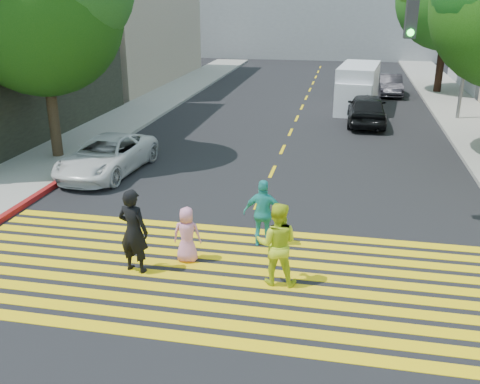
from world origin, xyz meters
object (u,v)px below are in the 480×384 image
(pedestrian_man, at_px, (133,231))
(tree_left, at_px, (42,3))
(dark_car_parked, at_px, (390,85))
(dark_car_near, at_px, (367,109))
(pedestrian_extra, at_px, (264,213))
(silver_car, at_px, (356,79))
(white_sedan, at_px, (107,156))
(pedestrian_child, at_px, (187,235))
(pedestrian_woman, at_px, (277,244))
(white_van, at_px, (357,89))

(pedestrian_man, bearing_deg, tree_left, -39.78)
(dark_car_parked, bearing_deg, dark_car_near, -102.16)
(pedestrian_extra, bearing_deg, silver_car, -96.63)
(white_sedan, relative_size, dark_car_parked, 1.19)
(white_sedan, bearing_deg, tree_left, 157.33)
(pedestrian_child, height_order, white_sedan, pedestrian_child)
(pedestrian_extra, bearing_deg, pedestrian_woman, 106.47)
(dark_car_near, distance_m, silver_car, 10.98)
(tree_left, distance_m, white_sedan, 5.84)
(pedestrian_woman, distance_m, dark_car_parked, 25.10)
(white_sedan, height_order, dark_car_parked, white_sedan)
(silver_car, relative_size, dark_car_parked, 1.10)
(dark_car_parked, distance_m, white_van, 5.51)
(pedestrian_child, height_order, pedestrian_extra, pedestrian_extra)
(tree_left, relative_size, pedestrian_man, 4.23)
(tree_left, xyz_separation_m, pedestrian_man, (6.27, -7.92, -4.73))
(pedestrian_child, distance_m, pedestrian_extra, 2.05)
(white_sedan, bearing_deg, silver_car, 70.94)
(pedestrian_extra, bearing_deg, pedestrian_child, 35.26)
(silver_car, bearing_deg, tree_left, 61.40)
(dark_car_parked, bearing_deg, silver_car, 129.98)
(white_van, bearing_deg, pedestrian_man, -98.08)
(pedestrian_man, distance_m, dark_car_parked, 25.90)
(pedestrian_man, relative_size, white_sedan, 0.43)
(pedestrian_child, distance_m, white_van, 19.52)
(pedestrian_woman, bearing_deg, pedestrian_child, -17.26)
(tree_left, xyz_separation_m, silver_car, (11.38, 19.30, -5.11))
(silver_car, bearing_deg, pedestrian_man, 81.30)
(dark_car_parked, bearing_deg, pedestrian_child, -105.70)
(tree_left, distance_m, dark_car_parked, 22.23)
(pedestrian_man, xyz_separation_m, pedestrian_child, (1.03, 0.72, -0.32))
(tree_left, distance_m, pedestrian_man, 11.16)
(dark_car_near, relative_size, dark_car_parked, 1.14)
(tree_left, distance_m, silver_car, 22.98)
(pedestrian_woman, height_order, pedestrian_extra, pedestrian_woman)
(pedestrian_extra, bearing_deg, white_sedan, -37.47)
(tree_left, height_order, dark_car_parked, tree_left)
(pedestrian_child, relative_size, dark_car_near, 0.30)
(pedestrian_extra, height_order, dark_car_parked, pedestrian_extra)
(white_sedan, relative_size, white_van, 0.88)
(pedestrian_man, xyz_separation_m, pedestrian_woman, (3.26, 0.10, -0.06))
(pedestrian_extra, bearing_deg, pedestrian_man, 34.67)
(white_sedan, bearing_deg, pedestrian_woman, -39.04)
(pedestrian_extra, xyz_separation_m, dark_car_near, (2.85, 14.32, -0.10))
(pedestrian_woman, relative_size, pedestrian_child, 1.38)
(tree_left, xyz_separation_m, pedestrian_woman, (9.53, -7.82, -4.79))
(pedestrian_child, bearing_deg, pedestrian_extra, -149.03)
(dark_car_near, xyz_separation_m, silver_car, (-0.43, 10.97, -0.14))
(silver_car, bearing_deg, pedestrian_child, 83.19)
(pedestrian_man, height_order, pedestrian_child, pedestrian_man)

